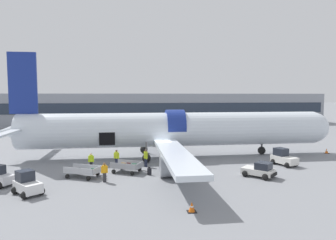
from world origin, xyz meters
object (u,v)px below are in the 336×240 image
Objects in this scene: baggage_tug_spare at (27,185)px; baggage_cart_loading at (128,167)px; baggage_tug_rear at (283,158)px; suitcase_on_tarmac_upright at (149,172)px; airplane at (171,130)px; ground_crew_driver at (117,157)px; baggage_tug_lead at (260,170)px; ground_crew_supervisor at (146,158)px; ground_crew_loader_a at (104,172)px; ground_crew_loader_b at (91,161)px; baggage_cart_queued at (84,172)px.

baggage_cart_loading is (7.40, 5.27, -0.20)m from baggage_tug_spare.
suitcase_on_tarmac_upright is at bearing -171.62° from baggage_tug_rear.
airplane reaches higher than ground_crew_driver.
baggage_cart_loading is 4.76× the size of suitcase_on_tarmac_upright.
baggage_tug_lead is 11.22m from ground_crew_supervisor.
ground_crew_loader_a is at bearing -124.78° from baggage_cart_loading.
airplane is 12.13m from baggage_tug_lead.
ground_crew_loader_b is at bearing 153.84° from suitcase_on_tarmac_upright.
airplane is at bearing 68.42° from suitcase_on_tarmac_upright.
ground_crew_loader_b is (3.80, 6.86, 0.17)m from baggage_tug_spare.
airplane is 10.86× the size of baggage_cart_loading.
airplane is 17.48m from baggage_tug_spare.
baggage_tug_rear is 17.44m from ground_crew_driver.
baggage_tug_lead is at bearing -14.58° from baggage_cart_loading.
ground_crew_driver is 5.05m from suitcase_on_tarmac_upright.
baggage_cart_loading is at bearing -126.96° from airplane.
baggage_cart_loading is 2.05× the size of ground_crew_supervisor.
baggage_cart_queued is (-20.08, -2.11, -0.25)m from baggage_tug_rear.
baggage_tug_rear reaches higher than ground_crew_loader_b.
airplane reaches higher than baggage_cart_loading.
ground_crew_loader_b is at bearing -173.65° from ground_crew_supervisor.
ground_crew_driver is 0.97× the size of ground_crew_supervisor.
ground_crew_loader_b is (-3.60, 1.59, 0.37)m from baggage_cart_loading.
baggage_tug_spare is at bearing -173.39° from baggage_tug_lead.
baggage_cart_loading is (-16.18, -0.96, -0.22)m from baggage_tug_rear.
baggage_tug_rear is 0.84× the size of baggage_cart_loading.
ground_crew_driver is (-1.17, 2.79, 0.39)m from baggage_cart_loading.
baggage_cart_loading is at bearing 165.42° from baggage_tug_lead.
ground_crew_loader_a reaches higher than baggage_cart_loading.
baggage_tug_lead is 1.71× the size of ground_crew_supervisor.
baggage_tug_rear is 1.84× the size of ground_crew_loader_a.
baggage_tug_lead is 19.26m from baggage_tug_spare.
suitcase_on_tarmac_upright is at bearing -87.72° from ground_crew_supervisor.
baggage_cart_loading reaches higher than suitcase_on_tarmac_upright.
ground_crew_loader_a is at bearing 24.20° from baggage_tug_spare.
ground_crew_driver reaches higher than baggage_tug_lead.
ground_crew_supervisor is (2.99, -0.60, 0.03)m from ground_crew_driver.
baggage_tug_rear is at bearing 8.38° from suitcase_on_tarmac_upright.
airplane is 23.00× the size of ground_crew_driver.
baggage_tug_lead is 1.84× the size of ground_crew_loader_a.
ground_crew_supervisor reaches higher than baggage_tug_rear.
suitcase_on_tarmac_upright is (-9.78, 1.92, -0.27)m from baggage_tug_lead.
ground_crew_supervisor is at bearing -11.28° from ground_crew_driver.
baggage_cart_loading is 2.12× the size of ground_crew_driver.
ground_crew_driver is (-12.90, 5.84, 0.31)m from baggage_tug_lead.
ground_crew_supervisor is (9.22, 7.46, 0.22)m from baggage_tug_spare.
baggage_tug_spare reaches higher than ground_crew_driver.
baggage_tug_spare is 10.18m from ground_crew_driver.
baggage_cart_loading is 2.16× the size of ground_crew_loader_b.
ground_crew_loader_b reaches higher than ground_crew_loader_a.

